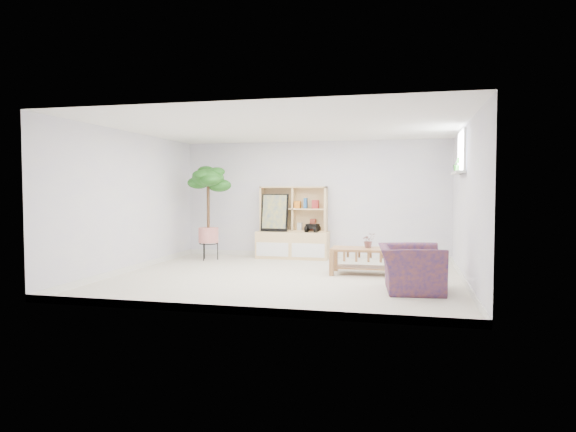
% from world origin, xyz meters
% --- Properties ---
extents(floor, '(5.50, 5.00, 0.01)m').
position_xyz_m(floor, '(0.00, 0.00, 0.00)').
color(floor, beige).
rests_on(floor, ground).
extents(ceiling, '(5.50, 5.00, 0.01)m').
position_xyz_m(ceiling, '(0.00, 0.00, 2.40)').
color(ceiling, white).
rests_on(ceiling, walls).
extents(walls, '(5.51, 5.01, 2.40)m').
position_xyz_m(walls, '(0.00, 0.00, 1.20)').
color(walls, silver).
rests_on(walls, floor).
extents(baseboard, '(5.50, 5.00, 0.10)m').
position_xyz_m(baseboard, '(0.00, 0.00, 0.05)').
color(baseboard, white).
rests_on(baseboard, floor).
extents(window, '(0.10, 0.98, 0.68)m').
position_xyz_m(window, '(2.73, 0.60, 2.00)').
color(window, '#CCDEFF').
rests_on(window, walls).
extents(window_sill, '(0.14, 1.00, 0.04)m').
position_xyz_m(window_sill, '(2.67, 0.60, 1.68)').
color(window_sill, white).
rests_on(window_sill, walls).
extents(storage_unit, '(1.47, 0.50, 1.47)m').
position_xyz_m(storage_unit, '(-0.39, 2.24, 0.74)').
color(storage_unit, '#E3BA7D').
rests_on(storage_unit, floor).
extents(poster, '(0.56, 0.14, 0.77)m').
position_xyz_m(poster, '(-0.75, 2.17, 0.94)').
color(poster, yellow).
rests_on(poster, storage_unit).
extents(toy_truck, '(0.40, 0.31, 0.19)m').
position_xyz_m(toy_truck, '(0.04, 2.18, 0.65)').
color(toy_truck, black).
rests_on(toy_truck, storage_unit).
extents(coffee_table, '(1.07, 0.59, 0.44)m').
position_xyz_m(coffee_table, '(1.20, 0.60, 0.22)').
color(coffee_table, brown).
rests_on(coffee_table, floor).
extents(table_plant, '(0.28, 0.27, 0.25)m').
position_xyz_m(table_plant, '(1.27, 0.69, 0.56)').
color(table_plant, '#307334').
rests_on(table_plant, coffee_table).
extents(floor_tree, '(0.89, 0.89, 1.89)m').
position_xyz_m(floor_tree, '(-1.98, 1.65, 0.95)').
color(floor_tree, '#1C5113').
rests_on(floor_tree, floor).
extents(armchair, '(0.95, 1.06, 0.73)m').
position_xyz_m(armchair, '(1.95, -0.68, 0.36)').
color(armchair, navy).
rests_on(armchair, floor).
extents(sill_plant, '(0.16, 0.14, 0.24)m').
position_xyz_m(sill_plant, '(2.67, 0.79, 1.82)').
color(sill_plant, '#1C5113').
rests_on(sill_plant, window_sill).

